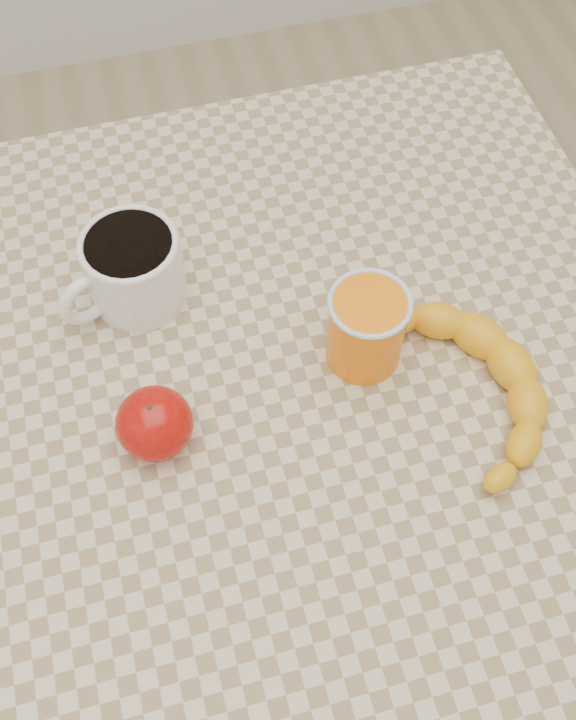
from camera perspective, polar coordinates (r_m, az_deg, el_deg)
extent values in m
plane|color=tan|center=(1.50, 0.00, -15.28)|extent=(3.00, 3.00, 0.00)
cube|color=beige|center=(0.82, 0.00, -1.43)|extent=(0.80, 0.80, 0.04)
cube|color=olive|center=(0.87, 0.00, -3.06)|extent=(0.74, 0.74, 0.06)
cylinder|color=olive|center=(1.34, -18.66, -0.10)|extent=(0.05, 0.05, 0.71)
cylinder|color=olive|center=(1.40, 10.21, 6.37)|extent=(0.05, 0.05, 0.71)
cylinder|color=white|center=(0.84, -10.84, 6.35)|extent=(0.13, 0.13, 0.08)
cylinder|color=black|center=(0.81, -11.28, 7.95)|extent=(0.09, 0.09, 0.01)
torus|color=white|center=(0.81, -11.32, 8.12)|extent=(0.10, 0.10, 0.01)
torus|color=white|center=(0.83, -14.11, 4.22)|extent=(0.06, 0.04, 0.06)
cylinder|color=orange|center=(0.78, 5.57, 2.15)|extent=(0.07, 0.07, 0.09)
torus|color=silver|center=(0.74, 5.87, 4.06)|extent=(0.08, 0.08, 0.01)
ellipsoid|color=#990505|center=(0.75, -9.47, -4.46)|extent=(0.08, 0.08, 0.07)
cylinder|color=#382311|center=(0.73, -9.78, -3.47)|extent=(0.01, 0.01, 0.01)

